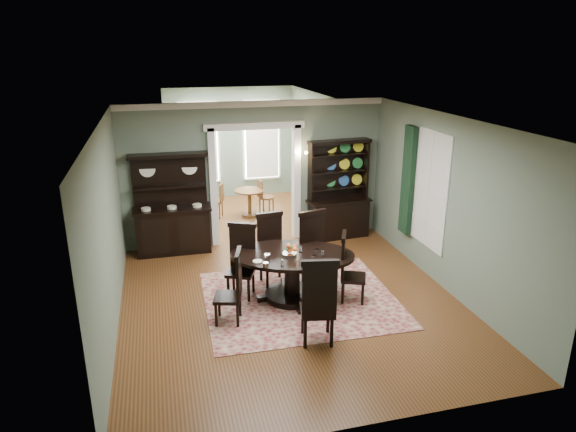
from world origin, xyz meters
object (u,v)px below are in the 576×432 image
Objects in this scene: welsh_dresser at (338,203)px; parlor_table at (250,199)px; sideboard at (173,219)px; dining_table at (292,267)px.

welsh_dresser is 2.97× the size of parlor_table.
welsh_dresser is (3.57, 0.00, 0.07)m from sideboard.
dining_table is 1.17× the size of sideboard.
dining_table is 3.29× the size of parlor_table.
dining_table is 3.14m from welsh_dresser.
parlor_table is (-1.64, 1.86, -0.34)m from welsh_dresser.
welsh_dresser reaches higher than parlor_table.
sideboard is at bearing 174.61° from welsh_dresser.
dining_table is at bearing -129.19° from welsh_dresser.
welsh_dresser is 2.51m from parlor_table.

